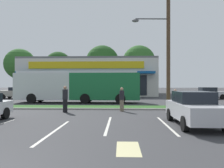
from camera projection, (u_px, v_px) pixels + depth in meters
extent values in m
cube|color=#2D5B23|center=(81.00, 107.00, 18.22)|extent=(56.00, 2.20, 0.12)
cube|color=#99968C|center=(78.00, 109.00, 17.01)|extent=(56.00, 0.24, 0.12)
cube|color=silver|center=(54.00, 131.00, 9.22)|extent=(0.12, 4.80, 0.01)
cube|color=silver|center=(108.00, 124.00, 10.74)|extent=(0.12, 4.80, 0.01)
cube|color=silver|center=(166.00, 125.00, 10.64)|extent=(0.12, 4.80, 0.01)
cube|color=beige|center=(128.00, 148.00, 6.73)|extent=(0.70, 1.60, 0.01)
cube|color=beige|center=(91.00, 78.00, 40.18)|extent=(22.11, 11.58, 5.92)
cube|color=black|center=(86.00, 85.00, 34.36)|extent=(18.57, 0.08, 3.08)
cube|color=#0F4C8C|center=(85.00, 73.00, 33.70)|extent=(20.78, 1.40, 0.35)
cube|color=gold|center=(86.00, 65.00, 34.32)|extent=(17.68, 0.16, 1.07)
cube|color=slate|center=(91.00, 61.00, 40.19)|extent=(22.11, 11.58, 0.30)
cylinder|color=#473323|center=(20.00, 84.00, 48.15)|extent=(0.44, 0.44, 3.81)
sphere|color=#2D6026|center=(20.00, 64.00, 48.15)|extent=(6.51, 6.51, 6.51)
cylinder|color=#473323|center=(58.00, 84.00, 48.82)|extent=(0.44, 0.44, 3.98)
sphere|color=#1E4719|center=(58.00, 65.00, 48.82)|extent=(5.71, 5.71, 5.71)
cylinder|color=#473323|center=(102.00, 84.00, 49.88)|extent=(0.44, 0.44, 4.11)
sphere|color=#23511E|center=(102.00, 62.00, 49.88)|extent=(7.33, 7.33, 7.33)
cylinder|color=#473323|center=(139.00, 83.00, 50.30)|extent=(0.44, 0.44, 4.20)
sphere|color=#2D6026|center=(139.00, 62.00, 50.30)|extent=(7.30, 7.30, 7.30)
cylinder|color=#4C3826|center=(168.00, 46.00, 17.76)|extent=(0.30, 0.30, 9.84)
cylinder|color=#59595B|center=(152.00, 19.00, 17.75)|extent=(2.60, 0.23, 0.10)
ellipsoid|color=#59595B|center=(135.00, 21.00, 17.73)|extent=(0.56, 0.32, 0.24)
cube|color=#196638|center=(105.00, 86.00, 23.22)|extent=(6.97, 2.64, 2.70)
cube|color=silver|center=(45.00, 86.00, 23.55)|extent=(5.71, 2.62, 2.70)
cube|color=silver|center=(78.00, 72.00, 23.37)|extent=(12.14, 2.45, 0.20)
cube|color=black|center=(80.00, 82.00, 24.67)|extent=(11.61, 0.21, 1.19)
cube|color=black|center=(18.00, 83.00, 23.70)|extent=(0.09, 2.17, 1.51)
cylinder|color=black|center=(32.00, 98.00, 22.42)|extent=(1.00, 0.31, 1.00)
cylinder|color=black|center=(40.00, 97.00, 24.77)|extent=(1.00, 0.31, 1.00)
cylinder|color=black|center=(85.00, 99.00, 22.15)|extent=(1.00, 0.31, 1.00)
cylinder|color=black|center=(89.00, 97.00, 24.49)|extent=(1.00, 0.31, 1.00)
cylinder|color=black|center=(120.00, 99.00, 21.97)|extent=(1.00, 0.31, 1.00)
cylinder|color=black|center=(121.00, 97.00, 24.31)|extent=(1.00, 0.31, 1.00)
cube|color=#9E998C|center=(17.00, 93.00, 30.13)|extent=(4.80, 1.83, 0.77)
cube|color=black|center=(19.00, 89.00, 30.12)|extent=(2.16, 1.61, 0.43)
cylinder|color=black|center=(3.00, 97.00, 29.31)|extent=(0.64, 0.22, 0.64)
cylinder|color=black|center=(10.00, 96.00, 31.05)|extent=(0.64, 0.22, 0.64)
cylinder|color=black|center=(26.00, 97.00, 29.20)|extent=(0.64, 0.22, 0.64)
cylinder|color=black|center=(31.00, 96.00, 30.94)|extent=(0.64, 0.22, 0.64)
cube|color=black|center=(100.00, 94.00, 29.65)|extent=(4.50, 1.73, 0.69)
cube|color=black|center=(102.00, 89.00, 29.64)|extent=(2.03, 1.52, 0.46)
cylinder|color=black|center=(89.00, 97.00, 28.88)|extent=(0.64, 0.22, 0.64)
cylinder|color=black|center=(91.00, 96.00, 30.52)|extent=(0.64, 0.22, 0.64)
cylinder|color=black|center=(111.00, 97.00, 28.77)|extent=(0.64, 0.22, 0.64)
cylinder|color=black|center=(111.00, 96.00, 30.42)|extent=(0.64, 0.22, 0.64)
cube|color=#B7B7BC|center=(209.00, 94.00, 29.50)|extent=(4.21, 1.82, 0.66)
cube|color=black|center=(208.00, 89.00, 29.51)|extent=(1.89, 1.60, 0.54)
cylinder|color=black|center=(217.00, 96.00, 30.31)|extent=(0.64, 0.22, 0.64)
cylinder|color=black|center=(222.00, 97.00, 28.58)|extent=(0.64, 0.22, 0.64)
cylinder|color=black|center=(197.00, 96.00, 30.42)|extent=(0.64, 0.22, 0.64)
cylinder|color=black|center=(202.00, 97.00, 28.68)|extent=(0.64, 0.22, 0.64)
cylinder|color=black|center=(5.00, 113.00, 12.40)|extent=(0.22, 0.64, 0.64)
cube|color=#B7B7BC|center=(194.00, 111.00, 10.48)|extent=(1.74, 4.50, 0.72)
cube|color=black|center=(193.00, 97.00, 10.70)|extent=(1.53, 2.03, 0.54)
cylinder|color=black|center=(185.00, 124.00, 9.11)|extent=(0.22, 0.64, 0.64)
cylinder|color=black|center=(202.00, 115.00, 11.84)|extent=(0.22, 0.64, 0.64)
cylinder|color=black|center=(170.00, 115.00, 11.90)|extent=(0.22, 0.64, 0.64)
cylinder|color=#726651|center=(122.00, 106.00, 15.97)|extent=(0.29, 0.29, 0.82)
cylinder|color=black|center=(122.00, 95.00, 15.97)|extent=(0.34, 0.34, 0.65)
sphere|color=tan|center=(122.00, 89.00, 15.97)|extent=(0.23, 0.23, 0.23)
cylinder|color=black|center=(65.00, 106.00, 15.44)|extent=(0.31, 0.31, 0.87)
cylinder|color=black|center=(65.00, 94.00, 15.44)|extent=(0.36, 0.36, 0.69)
sphere|color=tan|center=(65.00, 88.00, 15.44)|extent=(0.24, 0.24, 0.24)
cylinder|color=#1E2338|center=(175.00, 106.00, 16.09)|extent=(0.27, 0.27, 0.76)
cylinder|color=red|center=(175.00, 96.00, 16.09)|extent=(0.32, 0.32, 0.60)
sphere|color=tan|center=(175.00, 90.00, 16.09)|extent=(0.21, 0.21, 0.21)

